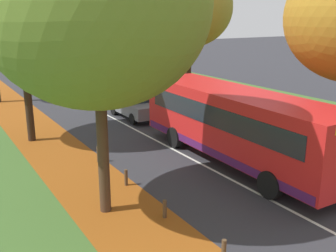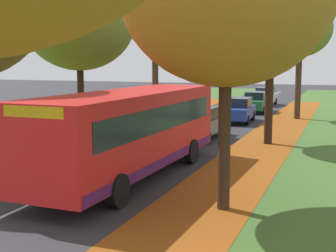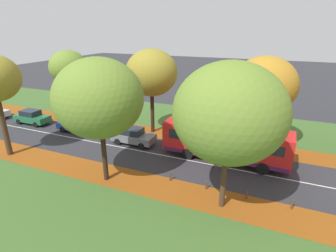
{
  "view_description": "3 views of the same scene",
  "coord_description": "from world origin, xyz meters",
  "px_view_note": "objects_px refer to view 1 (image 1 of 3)",
  "views": [
    {
      "loc": [
        -9.14,
        -1.25,
        5.91
      ],
      "look_at": [
        -0.72,
        12.29,
        1.39
      ],
      "focal_mm": 42.0,
      "sensor_mm": 36.0,
      "label": 1
    },
    {
      "loc": [
        8.17,
        -4.04,
        3.99
      ],
      "look_at": [
        1.09,
        14.58,
        1.24
      ],
      "focal_mm": 50.0,
      "sensor_mm": 36.0,
      "label": 2
    },
    {
      "loc": [
        -18.9,
        7.04,
        10.59
      ],
      "look_at": [
        1.24,
        15.48,
        2.33
      ],
      "focal_mm": 28.0,
      "sensor_mm": 36.0,
      "label": 3
    }
  ],
  "objects_px": {
    "car_blue_following": "(96,86)",
    "bollard_fifth": "(126,178)",
    "tree_right_mid": "(189,8)",
    "tree_right_far": "(117,11)",
    "bollard_sixth": "(98,154)",
    "car_grey_lead": "(135,104)",
    "tree_left_mid": "(19,9)",
    "bollard_fourth": "(165,209)",
    "bus": "(237,123)",
    "car_green_third_in_line": "(68,75)",
    "bollard_third": "(224,252)",
    "tree_left_near": "(96,5)",
    "car_silver_fourth_in_line": "(45,67)"
  },
  "relations": [
    {
      "from": "car_blue_following",
      "to": "car_green_third_in_line",
      "type": "height_order",
      "value": "same"
    },
    {
      "from": "car_green_third_in_line",
      "to": "bollard_fourth",
      "type": "bearing_deg",
      "value": -101.68
    },
    {
      "from": "tree_left_mid",
      "to": "car_blue_following",
      "type": "xyz_separation_m",
      "value": [
        6.76,
        8.52,
        -5.37
      ]
    },
    {
      "from": "tree_right_mid",
      "to": "car_green_third_in_line",
      "type": "xyz_separation_m",
      "value": [
        -3.16,
        14.08,
        -5.5
      ]
    },
    {
      "from": "bollard_fourth",
      "to": "car_blue_following",
      "type": "relative_size",
      "value": 0.14
    },
    {
      "from": "tree_right_mid",
      "to": "bollard_fourth",
      "type": "bearing_deg",
      "value": -127.44
    },
    {
      "from": "car_grey_lead",
      "to": "car_green_third_in_line",
      "type": "xyz_separation_m",
      "value": [
        0.39,
        13.71,
        0.0
      ]
    },
    {
      "from": "car_blue_following",
      "to": "bollard_fifth",
      "type": "bearing_deg",
      "value": -108.22
    },
    {
      "from": "bollard_fourth",
      "to": "bollard_fifth",
      "type": "xyz_separation_m",
      "value": [
        0.04,
        2.72,
        0.01
      ]
    },
    {
      "from": "tree_right_mid",
      "to": "bollard_fifth",
      "type": "bearing_deg",
      "value": -135.48
    },
    {
      "from": "tree_right_mid",
      "to": "car_grey_lead",
      "type": "height_order",
      "value": "tree_right_mid"
    },
    {
      "from": "bollard_third",
      "to": "tree_left_mid",
      "type": "bearing_deg",
      "value": 97.12
    },
    {
      "from": "tree_right_mid",
      "to": "tree_left_near",
      "type": "bearing_deg",
      "value": -135.45
    },
    {
      "from": "car_green_third_in_line",
      "to": "car_silver_fourth_in_line",
      "type": "bearing_deg",
      "value": 92.7
    },
    {
      "from": "tree_left_near",
      "to": "tree_right_mid",
      "type": "distance_m",
      "value": 13.54
    },
    {
      "from": "tree_right_far",
      "to": "bollard_fifth",
      "type": "height_order",
      "value": "tree_right_far"
    },
    {
      "from": "bollard_third",
      "to": "bollard_fourth",
      "type": "relative_size",
      "value": 1.15
    },
    {
      "from": "bollard_fourth",
      "to": "car_grey_lead",
      "type": "height_order",
      "value": "car_grey_lead"
    },
    {
      "from": "tree_left_mid",
      "to": "bollard_fifth",
      "type": "distance_m",
      "value": 9.41
    },
    {
      "from": "tree_right_far",
      "to": "bollard_third",
      "type": "height_order",
      "value": "tree_right_far"
    },
    {
      "from": "car_blue_following",
      "to": "tree_left_mid",
      "type": "bearing_deg",
      "value": -128.42
    },
    {
      "from": "bollard_fourth",
      "to": "bus",
      "type": "bearing_deg",
      "value": 26.58
    },
    {
      "from": "tree_right_mid",
      "to": "tree_right_far",
      "type": "relative_size",
      "value": 1.06
    },
    {
      "from": "tree_right_far",
      "to": "car_blue_following",
      "type": "relative_size",
      "value": 1.92
    },
    {
      "from": "bollard_fourth",
      "to": "car_grey_lead",
      "type": "relative_size",
      "value": 0.14
    },
    {
      "from": "bollard_fifth",
      "to": "car_grey_lead",
      "type": "xyz_separation_m",
      "value": [
        4.72,
        8.51,
        0.51
      ]
    },
    {
      "from": "tree_left_near",
      "to": "bollard_third",
      "type": "height_order",
      "value": "tree_left_near"
    },
    {
      "from": "bollard_third",
      "to": "car_grey_lead",
      "type": "bearing_deg",
      "value": 71.25
    },
    {
      "from": "car_grey_lead",
      "to": "bollard_fifth",
      "type": "bearing_deg",
      "value": -119.04
    },
    {
      "from": "tree_left_mid",
      "to": "tree_right_mid",
      "type": "relative_size",
      "value": 1.02
    },
    {
      "from": "bus",
      "to": "car_green_third_in_line",
      "type": "distance_m",
      "value": 22.49
    },
    {
      "from": "tree_left_near",
      "to": "tree_right_far",
      "type": "relative_size",
      "value": 1.1
    },
    {
      "from": "tree_left_mid",
      "to": "tree_right_far",
      "type": "relative_size",
      "value": 1.08
    },
    {
      "from": "bollard_sixth",
      "to": "bollard_fourth",
      "type": "bearing_deg",
      "value": -90.97
    },
    {
      "from": "car_grey_lead",
      "to": "car_silver_fourth_in_line",
      "type": "height_order",
      "value": "same"
    },
    {
      "from": "bollard_fourth",
      "to": "car_blue_following",
      "type": "bearing_deg",
      "value": 74.21
    },
    {
      "from": "tree_right_far",
      "to": "bollard_fifth",
      "type": "bearing_deg",
      "value": -114.33
    },
    {
      "from": "tree_right_mid",
      "to": "bollard_sixth",
      "type": "xyz_separation_m",
      "value": [
        -8.23,
        -5.42,
        -5.97
      ]
    },
    {
      "from": "tree_right_mid",
      "to": "bollard_sixth",
      "type": "bearing_deg",
      "value": -146.65
    },
    {
      "from": "tree_right_far",
      "to": "bus",
      "type": "height_order",
      "value": "tree_right_far"
    },
    {
      "from": "car_green_third_in_line",
      "to": "bus",
      "type": "bearing_deg",
      "value": -90.56
    },
    {
      "from": "tree_left_mid",
      "to": "tree_right_mid",
      "type": "distance_m",
      "value": 9.92
    },
    {
      "from": "tree_right_mid",
      "to": "car_blue_following",
      "type": "relative_size",
      "value": 2.03
    },
    {
      "from": "car_blue_following",
      "to": "car_green_third_in_line",
      "type": "xyz_separation_m",
      "value": [
        -0.05,
        6.52,
        0.0
      ]
    },
    {
      "from": "car_green_third_in_line",
      "to": "car_silver_fourth_in_line",
      "type": "height_order",
      "value": "same"
    },
    {
      "from": "car_grey_lead",
      "to": "tree_left_near",
      "type": "bearing_deg",
      "value": -121.71
    },
    {
      "from": "tree_left_near",
      "to": "bollard_third",
      "type": "bearing_deg",
      "value": -71.65
    },
    {
      "from": "bollard_fifth",
      "to": "bollard_third",
      "type": "bearing_deg",
      "value": -90.17
    },
    {
      "from": "bollard_third",
      "to": "car_grey_lead",
      "type": "height_order",
      "value": "car_grey_lead"
    },
    {
      "from": "bollard_third",
      "to": "bollard_fifth",
      "type": "height_order",
      "value": "bollard_third"
    }
  ]
}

